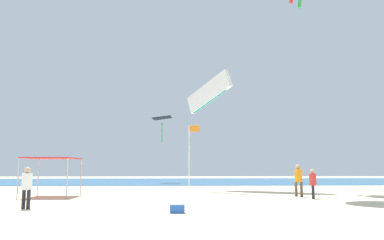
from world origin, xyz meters
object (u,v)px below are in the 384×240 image
Objects in this scene: banner_flag at (190,155)px; kite_diamond_black at (162,119)px; person_near_tent at (313,181)px; person_central at (298,178)px; kite_parafoil_white at (209,93)px; person_leftmost at (27,184)px; canopy_tent at (52,160)px; cooler_box at (177,208)px.

kite_diamond_black reaches higher than banner_flag.
banner_flag reaches higher than person_near_tent.
person_central is 6.77m from banner_flag.
kite_parafoil_white is (-4.83, 5.52, 6.21)m from person_central.
person_near_tent is 1.66m from person_central.
kite_parafoil_white is (8.73, 11.48, 6.30)m from person_leftmost.
person_leftmost is 0.58× the size of kite_diamond_black.
kite_parafoil_white is (1.67, 6.89, 4.91)m from banner_flag.
person_leftmost is 15.74m from kite_parafoil_white.
kite_diamond_black is (4.71, 26.02, 6.14)m from person_leftmost.
canopy_tent is at bearing 38.36° from person_central.
person_central is (14.67, -0.64, -1.07)m from canopy_tent.
kite_diamond_black is 0.76× the size of kite_parafoil_white.
kite_parafoil_white is (-5.08, 7.15, 6.37)m from person_near_tent.
person_near_tent is at bearing 38.65° from cooler_box.
kite_parafoil_white is at bearing 79.58° from cooler_box.
cooler_box is at bearing -48.08° from canopy_tent.
person_leftmost is at bearing -80.44° from canopy_tent.
person_near_tent is 9.63m from cooler_box.
kite_diamond_black is (-9.10, 21.70, 6.21)m from person_near_tent.
cooler_box is (-7.25, -7.63, -0.93)m from person_central.
canopy_tent is 14.72m from person_central.
person_central is 9.61m from kite_parafoil_white.
banner_flag is at bearing 52.70° from person_central.
canopy_tent is 8.41m from banner_flag.
person_central is at bearing 26.47° from person_near_tent.
canopy_tent is 12.13m from kite_parafoil_white.
kite_diamond_black is at bearing -25.36° from person_central.
kite_parafoil_white is at bearing -95.19° from person_leftmost.
kite_diamond_black is (5.82, 19.43, 4.99)m from canopy_tent.
person_leftmost is (1.11, -6.59, -1.16)m from canopy_tent.
person_leftmost is (-13.81, -4.32, 0.07)m from person_near_tent.
person_near_tent is at bearing 177.37° from kite_parafoil_white.
kite_parafoil_white reaches higher than banner_flag.
banner_flag is 8.62m from kite_parafoil_white.
person_central is 0.47× the size of banner_flag.
canopy_tent is at bearing 166.23° from banner_flag.
kite_parafoil_white is (2.42, 13.15, 7.15)m from cooler_box.
canopy_tent is 0.79× the size of kite_parafoil_white.
banner_flag reaches higher than person_central.
person_leftmost is 3.04× the size of cooler_box.
banner_flag is at bearing -114.89° from person_leftmost.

